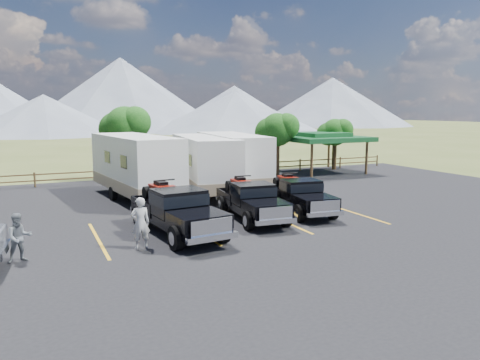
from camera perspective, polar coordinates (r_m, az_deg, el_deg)
name	(u,v)px	position (r m, az deg, el deg)	size (l,w,h in m)	color
ground	(285,250)	(17.14, 5.56, -8.45)	(320.00, 320.00, 0.00)	#495725
asphalt_lot	(250,230)	(19.69, 1.18, -6.10)	(44.00, 34.00, 0.04)	black
stall_lines	(240,224)	(20.56, -0.02, -5.39)	(12.12, 5.50, 0.01)	gold
tree_ne_a	(277,130)	(35.65, 4.52, 6.10)	(3.11, 2.92, 4.76)	black
tree_ne_b	(335,132)	(39.72, 11.46, 5.70)	(2.77, 2.59, 4.27)	black
tree_north	(125,127)	(33.78, -13.88, 6.34)	(3.46, 3.24, 5.25)	black
rail_fence	(183,170)	(34.52, -6.94, 1.19)	(36.12, 0.12, 1.00)	brown
pavilion	(321,138)	(37.78, 9.90, 5.08)	(6.20, 6.20, 3.22)	brown
mountain_range	(28,97)	(120.19, -24.42, 9.19)	(209.00, 71.00, 20.00)	slate
rig_left	(177,210)	(18.99, -7.74, -3.59)	(2.70, 6.35, 2.06)	black
rig_center	(251,200)	(21.37, 1.37, -2.40)	(2.34, 5.72, 1.87)	black
rig_right	(299,194)	(22.93, 7.21, -1.77)	(2.44, 5.63, 1.82)	black
trailer_left	(136,166)	(26.58, -12.61, 1.65)	(3.67, 10.27, 3.55)	white
trailer_center	(205,164)	(27.64, -4.32, 1.93)	(3.50, 9.83, 3.40)	white
trailer_right	(232,161)	(29.23, -0.94, 2.37)	(3.36, 9.99, 3.45)	white
person_a	(140,223)	(17.19, -12.06, -5.16)	(0.69, 0.45, 1.89)	#BABABA
person_b	(19,238)	(17.05, -25.32, -6.36)	(0.79, 0.62, 1.63)	slate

